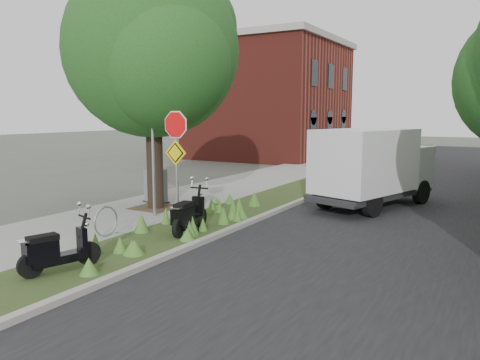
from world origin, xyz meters
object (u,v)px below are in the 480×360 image
object	(u,v)px
scooter_near	(187,218)
utility_cabinet	(156,186)
scooter_far	(51,254)
sign_assembly	(176,147)
box_truck	(373,164)

from	to	relation	value
scooter_near	utility_cabinet	world-z (taller)	utility_cabinet
scooter_far	scooter_near	bearing A→B (deg)	83.13
sign_assembly	scooter_near	bearing A→B (deg)	8.76
box_truck	utility_cabinet	bearing A→B (deg)	-151.58
sign_assembly	utility_cabinet	xyz separation A→B (m)	(-3.19, 2.92, -1.66)
sign_assembly	box_truck	world-z (taller)	sign_assembly
scooter_near	utility_cabinet	bearing A→B (deg)	140.22
sign_assembly	utility_cabinet	distance (m)	4.63
scooter_near	utility_cabinet	size ratio (longest dim) A/B	1.50
sign_assembly	scooter_near	world-z (taller)	sign_assembly
scooter_near	utility_cabinet	distance (m)	4.50
scooter_near	scooter_far	size ratio (longest dim) A/B	1.10
box_truck	utility_cabinet	xyz separation A→B (m)	(-6.44, -3.49, -0.79)
utility_cabinet	scooter_near	bearing A→B (deg)	-39.78
scooter_far	utility_cabinet	world-z (taller)	utility_cabinet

